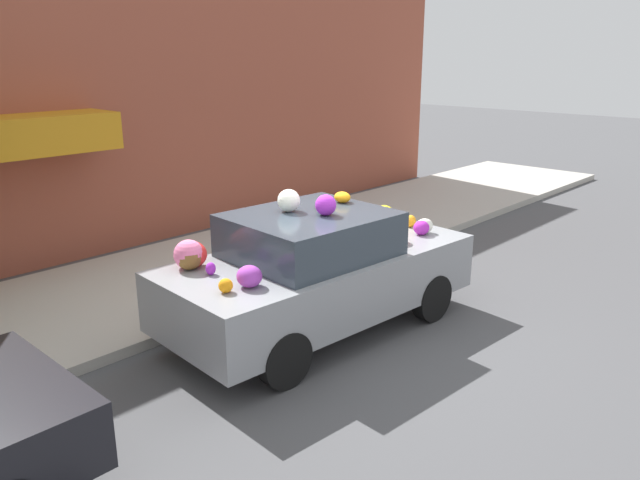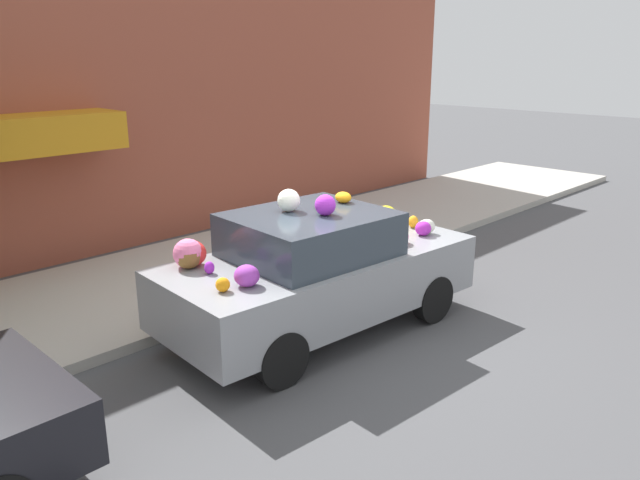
{
  "view_description": "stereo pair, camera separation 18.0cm",
  "coord_description": "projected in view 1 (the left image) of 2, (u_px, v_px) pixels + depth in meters",
  "views": [
    {
      "loc": [
        -5.22,
        -4.85,
        3.32
      ],
      "look_at": [
        0.0,
        0.04,
        1.16
      ],
      "focal_mm": 35.0,
      "sensor_mm": 36.0,
      "label": 1
    },
    {
      "loc": [
        -5.09,
        -4.98,
        3.32
      ],
      "look_at": [
        0.0,
        0.04,
        1.16
      ],
      "focal_mm": 35.0,
      "sensor_mm": 36.0,
      "label": 2
    }
  ],
  "objects": [
    {
      "name": "fire_hydrant",
      "position": [
        219.0,
        268.0,
        8.56
      ],
      "size": [
        0.2,
        0.2,
        0.7
      ],
      "color": "#B2B2B7",
      "rests_on": "sidewalk_curb"
    },
    {
      "name": "ground_plane",
      "position": [
        322.0,
        329.0,
        7.78
      ],
      "size": [
        60.0,
        60.0,
        0.0
      ],
      "primitive_type": "plane",
      "color": "#4C4C4F"
    },
    {
      "name": "art_car",
      "position": [
        317.0,
        269.0,
        7.56
      ],
      "size": [
        4.06,
        1.97,
        1.78
      ],
      "rotation": [
        0.0,
        0.0,
        -0.07
      ],
      "color": "gray",
      "rests_on": "ground"
    },
    {
      "name": "building_facade",
      "position": [
        94.0,
        91.0,
        10.09
      ],
      "size": [
        18.0,
        1.2,
        5.49
      ],
      "color": "#9E4C38",
      "rests_on": "ground"
    },
    {
      "name": "sidewalk_curb",
      "position": [
        193.0,
        274.0,
        9.53
      ],
      "size": [
        24.0,
        3.2,
        0.13
      ],
      "color": "#B2ADA3",
      "rests_on": "ground"
    }
  ]
}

